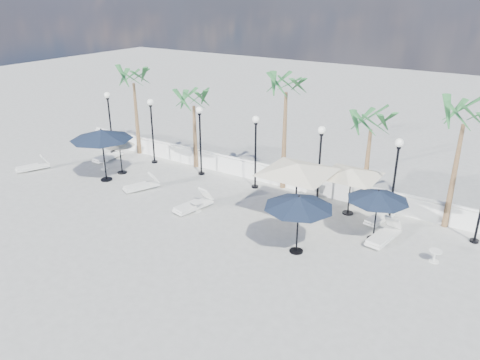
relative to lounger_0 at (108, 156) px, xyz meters
The scene contains 29 objects.
ground 11.09m from the lounger_0, 28.84° to the right, with size 100.00×100.00×0.00m, color gray.
balustrade 9.95m from the lounger_0, 12.49° to the left, with size 26.00×0.30×1.01m.
lamppost_0 2.64m from the lounger_0, 124.38° to the left, with size 0.36×0.36×3.84m.
lamppost_1 3.70m from the lounger_0, 23.01° to the left, with size 0.36×0.36×3.84m.
lamppost_2 6.70m from the lounger_0, 10.50° to the left, with size 0.36×0.36×3.84m.
lamppost_3 10.03m from the lounger_0, ahead, with size 0.36×0.36×3.84m.
lamppost_4 13.45m from the lounger_0, ahead, with size 0.36×0.36×3.84m.
lamppost_5 16.90m from the lounger_0, ahead, with size 0.36×0.36×3.84m.
palm_0 4.76m from the lounger_0, 69.96° to the left, with size 2.60×2.60×5.50m.
palm_1 6.58m from the lounger_0, 20.53° to the left, with size 2.60×2.60×4.70m.
palm_2 12.11m from the lounger_0, 10.14° to the left, with size 2.60×2.60×6.10m.
palm_3 15.78m from the lounger_0, ahead, with size 2.60×2.60×4.90m.
palm_4 19.53m from the lounger_0, ahead, with size 2.60×2.60×5.70m.
lounger_0 is the anchor object (origin of this frame).
lounger_1 4.22m from the lounger_0, 122.69° to the right, with size 1.24×1.91×0.69m.
lounger_2 5.40m from the lounger_0, 24.55° to the right, with size 1.26×1.92×0.69m.
lounger_3 9.04m from the lounger_0, 17.13° to the right, with size 1.05×2.12×0.76m.
lounger_4 12.58m from the lounger_0, ahead, with size 0.85×1.89×0.68m.
lounger_5 16.39m from the lounger_0, ahead, with size 0.95×1.90×0.68m.
lounger_6 17.05m from the lounger_0, ahead, with size 0.99×2.12×0.76m.
side_table_0 1.63m from the lounger_0, 50.12° to the right, with size 0.54×0.54×0.53m.
side_table_1 9.31m from the lounger_0, 17.12° to the right, with size 0.52×0.52×0.50m.
side_table_2 19.19m from the lounger_0, ahead, with size 0.49×0.49×0.48m.
parasol_navy_left 4.05m from the lounger_0, 44.21° to the right, with size 3.28×3.28×2.90m.
parasol_navy_mid 14.94m from the lounger_0, 13.63° to the right, with size 2.72×2.72×2.44m.
parasol_navy_right 16.75m from the lounger_0, ahead, with size 2.50×2.50×2.24m.
parasol_cream_sq_a 13.32m from the lounger_0, ahead, with size 5.79×5.79×2.84m.
parasol_cream_sq_b 15.05m from the lounger_0, ahead, with size 4.76×4.76×2.38m.
parasol_cream_small 3.01m from the lounger_0, 25.51° to the right, with size 1.71×1.71×2.10m.
Camera 1 is at (11.47, -12.82, 9.64)m, focal length 35.00 mm.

